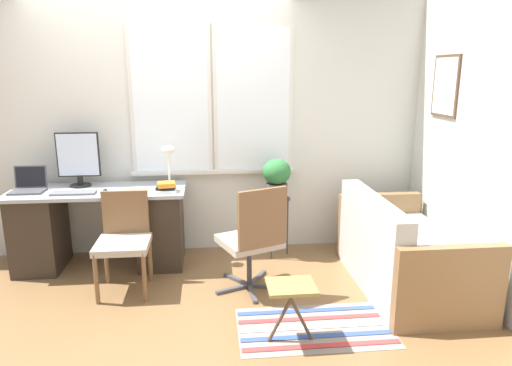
{
  "coord_description": "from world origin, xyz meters",
  "views": [
    {
      "loc": [
        0.45,
        -3.91,
        1.82
      ],
      "look_at": [
        0.86,
        0.15,
        0.82
      ],
      "focal_mm": 32.0,
      "sensor_mm": 36.0,
      "label": 1
    }
  ],
  "objects_px": {
    "monitor": "(78,159)",
    "couch_loveseat": "(403,255)",
    "keyboard": "(73,193)",
    "plant_stand": "(276,204)",
    "mouse": "(105,191)",
    "potted_plant": "(277,177)",
    "book_stack": "(166,187)",
    "office_chair_swivel": "(253,238)",
    "desk_chair_wooden": "(124,238)",
    "laptop": "(29,186)",
    "folding_stool": "(291,292)",
    "desk_lamp": "(168,155)"
  },
  "relations": [
    {
      "from": "book_stack",
      "to": "potted_plant",
      "type": "distance_m",
      "value": 1.08
    },
    {
      "from": "desk_chair_wooden",
      "to": "couch_loveseat",
      "type": "distance_m",
      "value": 2.38
    },
    {
      "from": "laptop",
      "to": "mouse",
      "type": "xyz_separation_m",
      "value": [
        0.7,
        -0.11,
        -0.03
      ]
    },
    {
      "from": "monitor",
      "to": "keyboard",
      "type": "relative_size",
      "value": 1.34
    },
    {
      "from": "keyboard",
      "to": "plant_stand",
      "type": "distance_m",
      "value": 1.89
    },
    {
      "from": "couch_loveseat",
      "to": "mouse",
      "type": "bearing_deg",
      "value": 77.1
    },
    {
      "from": "mouse",
      "to": "potted_plant",
      "type": "xyz_separation_m",
      "value": [
        1.59,
        0.21,
        0.05
      ]
    },
    {
      "from": "mouse",
      "to": "plant_stand",
      "type": "xyz_separation_m",
      "value": [
        1.59,
        0.21,
        -0.24
      ]
    },
    {
      "from": "keyboard",
      "to": "monitor",
      "type": "bearing_deg",
      "value": 92.1
    },
    {
      "from": "monitor",
      "to": "mouse",
      "type": "xyz_separation_m",
      "value": [
        0.28,
        -0.27,
        -0.25
      ]
    },
    {
      "from": "monitor",
      "to": "mouse",
      "type": "bearing_deg",
      "value": -43.32
    },
    {
      "from": "laptop",
      "to": "folding_stool",
      "type": "height_order",
      "value": "laptop"
    },
    {
      "from": "monitor",
      "to": "couch_loveseat",
      "type": "xyz_separation_m",
      "value": [
        2.86,
        -0.86,
        -0.73
      ]
    },
    {
      "from": "mouse",
      "to": "keyboard",
      "type": "bearing_deg",
      "value": -174.73
    },
    {
      "from": "office_chair_swivel",
      "to": "plant_stand",
      "type": "relative_size",
      "value": 1.55
    },
    {
      "from": "book_stack",
      "to": "office_chair_swivel",
      "type": "distance_m",
      "value": 0.97
    },
    {
      "from": "keyboard",
      "to": "folding_stool",
      "type": "bearing_deg",
      "value": -36.48
    },
    {
      "from": "desk_chair_wooden",
      "to": "folding_stool",
      "type": "height_order",
      "value": "desk_chair_wooden"
    },
    {
      "from": "keyboard",
      "to": "plant_stand",
      "type": "bearing_deg",
      "value": 7.13
    },
    {
      "from": "book_stack",
      "to": "couch_loveseat",
      "type": "relative_size",
      "value": 0.13
    },
    {
      "from": "plant_stand",
      "to": "folding_stool",
      "type": "relative_size",
      "value": 1.4
    },
    {
      "from": "book_stack",
      "to": "plant_stand",
      "type": "relative_size",
      "value": 0.33
    },
    {
      "from": "office_chair_swivel",
      "to": "desk_chair_wooden",
      "type": "bearing_deg",
      "value": -30.4
    },
    {
      "from": "monitor",
      "to": "folding_stool",
      "type": "bearing_deg",
      "value": -41.99
    },
    {
      "from": "couch_loveseat",
      "to": "potted_plant",
      "type": "bearing_deg",
      "value": 50.99
    },
    {
      "from": "potted_plant",
      "to": "monitor",
      "type": "bearing_deg",
      "value": 178.27
    },
    {
      "from": "couch_loveseat",
      "to": "potted_plant",
      "type": "relative_size",
      "value": 3.79
    },
    {
      "from": "mouse",
      "to": "potted_plant",
      "type": "distance_m",
      "value": 1.61
    },
    {
      "from": "plant_stand",
      "to": "office_chair_swivel",
      "type": "bearing_deg",
      "value": -111.62
    },
    {
      "from": "desk_lamp",
      "to": "folding_stool",
      "type": "xyz_separation_m",
      "value": [
        0.91,
        -1.46,
        -0.69
      ]
    },
    {
      "from": "monitor",
      "to": "desk_lamp",
      "type": "distance_m",
      "value": 0.86
    },
    {
      "from": "keyboard",
      "to": "mouse",
      "type": "height_order",
      "value": "mouse"
    },
    {
      "from": "monitor",
      "to": "book_stack",
      "type": "xyz_separation_m",
      "value": [
        0.83,
        -0.3,
        -0.22
      ]
    },
    {
      "from": "book_stack",
      "to": "office_chair_swivel",
      "type": "bearing_deg",
      "value": -34.85
    },
    {
      "from": "book_stack",
      "to": "plant_stand",
      "type": "bearing_deg",
      "value": 12.91
    },
    {
      "from": "keyboard",
      "to": "book_stack",
      "type": "height_order",
      "value": "book_stack"
    },
    {
      "from": "folding_stool",
      "to": "monitor",
      "type": "bearing_deg",
      "value": 138.01
    },
    {
      "from": "desk_lamp",
      "to": "desk_chair_wooden",
      "type": "relative_size",
      "value": 0.47
    },
    {
      "from": "monitor",
      "to": "couch_loveseat",
      "type": "height_order",
      "value": "monitor"
    },
    {
      "from": "monitor",
      "to": "mouse",
      "type": "height_order",
      "value": "monitor"
    },
    {
      "from": "book_stack",
      "to": "folding_stool",
      "type": "height_order",
      "value": "book_stack"
    },
    {
      "from": "office_chair_swivel",
      "to": "keyboard",
      "type": "bearing_deg",
      "value": -40.83
    },
    {
      "from": "desk_chair_wooden",
      "to": "mouse",
      "type": "bearing_deg",
      "value": 118.13
    },
    {
      "from": "office_chair_swivel",
      "to": "couch_loveseat",
      "type": "xyz_separation_m",
      "value": [
        1.29,
        -0.04,
        -0.19
      ]
    },
    {
      "from": "keyboard",
      "to": "book_stack",
      "type": "distance_m",
      "value": 0.82
    },
    {
      "from": "couch_loveseat",
      "to": "keyboard",
      "type": "bearing_deg",
      "value": 78.77
    },
    {
      "from": "monitor",
      "to": "couch_loveseat",
      "type": "bearing_deg",
      "value": -16.65
    },
    {
      "from": "laptop",
      "to": "office_chair_swivel",
      "type": "bearing_deg",
      "value": -18.47
    },
    {
      "from": "laptop",
      "to": "desk_chair_wooden",
      "type": "relative_size",
      "value": 0.35
    },
    {
      "from": "laptop",
      "to": "couch_loveseat",
      "type": "xyz_separation_m",
      "value": [
        3.28,
        -0.7,
        -0.52
      ]
    }
  ]
}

